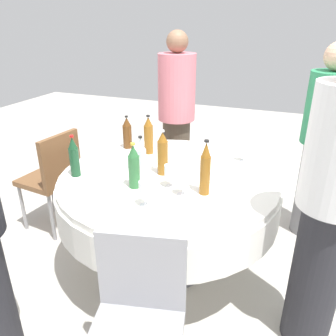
% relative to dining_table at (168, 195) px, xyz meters
% --- Properties ---
extents(ground_plane, '(10.00, 10.00, 0.00)m').
position_rel_dining_table_xyz_m(ground_plane, '(0.00, 0.00, -0.59)').
color(ground_plane, '#B7B2A8').
extents(dining_table, '(1.48, 1.48, 0.74)m').
position_rel_dining_table_xyz_m(dining_table, '(0.00, 0.00, 0.00)').
color(dining_table, white).
rests_on(dining_table, ground_plane).
extents(bottle_clear_outer, '(0.07, 0.07, 0.27)m').
position_rel_dining_table_xyz_m(bottle_clear_outer, '(-0.04, 0.17, 0.27)').
color(bottle_clear_outer, silver).
rests_on(bottle_clear_outer, dining_table).
extents(bottle_amber_right, '(0.07, 0.07, 0.31)m').
position_rel_dining_table_xyz_m(bottle_amber_right, '(0.02, 0.04, 0.29)').
color(bottle_amber_right, '#8C5619').
rests_on(bottle_amber_right, dining_table).
extents(bottle_brown_west, '(0.07, 0.07, 0.26)m').
position_rel_dining_table_xyz_m(bottle_brown_west, '(0.38, 0.49, 0.27)').
color(bottle_brown_west, '#593314').
rests_on(bottle_brown_west, dining_table).
extents(bottle_green_front, '(0.07, 0.07, 0.29)m').
position_rel_dining_table_xyz_m(bottle_green_front, '(-0.23, 0.13, 0.28)').
color(bottle_green_front, '#2D6B38').
rests_on(bottle_green_front, dining_table).
extents(bottle_amber_inner, '(0.06, 0.06, 0.34)m').
position_rel_dining_table_xyz_m(bottle_amber_inner, '(-0.15, -0.29, 0.30)').
color(bottle_amber_inner, '#8C5619').
rests_on(bottle_amber_inner, dining_table).
extents(bottle_dark_green_east, '(0.06, 0.06, 0.28)m').
position_rel_dining_table_xyz_m(bottle_dark_green_east, '(-0.22, 0.57, 0.28)').
color(bottle_dark_green_east, '#194728').
rests_on(bottle_dark_green_east, dining_table).
extents(bottle_amber_near, '(0.07, 0.07, 0.30)m').
position_rel_dining_table_xyz_m(bottle_amber_near, '(0.33, 0.29, 0.29)').
color(bottle_amber_near, '#8C5619').
rests_on(bottle_amber_near, dining_table).
extents(wine_glass_front, '(0.06, 0.06, 0.15)m').
position_rel_dining_table_xyz_m(wine_glass_front, '(-0.41, -0.02, 0.25)').
color(wine_glass_front, white).
rests_on(wine_glass_front, dining_table).
extents(wine_glass_inner, '(0.07, 0.07, 0.13)m').
position_rel_dining_table_xyz_m(wine_glass_inner, '(-0.22, -0.17, 0.24)').
color(wine_glass_inner, white).
rests_on(wine_glass_inner, dining_table).
extents(wine_glass_east, '(0.07, 0.07, 0.15)m').
position_rel_dining_table_xyz_m(wine_glass_east, '(0.43, -0.43, 0.26)').
color(wine_glass_east, white).
rests_on(wine_glass_east, dining_table).
extents(wine_glass_near, '(0.07, 0.07, 0.15)m').
position_rel_dining_table_xyz_m(wine_glass_near, '(-0.14, -0.07, 0.25)').
color(wine_glass_near, white).
rests_on(wine_glass_near, dining_table).
extents(plate_rear, '(0.25, 0.25, 0.02)m').
position_rel_dining_table_xyz_m(plate_rear, '(0.35, -0.05, 0.15)').
color(plate_rear, white).
rests_on(plate_rear, dining_table).
extents(plate_south, '(0.25, 0.25, 0.04)m').
position_rel_dining_table_xyz_m(plate_south, '(0.13, 0.26, 0.16)').
color(plate_south, white).
rests_on(plate_south, dining_table).
extents(plate_left, '(0.21, 0.21, 0.02)m').
position_rel_dining_table_xyz_m(plate_left, '(0.04, -0.44, 0.15)').
color(plate_left, white).
rests_on(plate_left, dining_table).
extents(plate_mid, '(0.21, 0.21, 0.02)m').
position_rel_dining_table_xyz_m(plate_mid, '(-0.34, 0.35, 0.15)').
color(plate_mid, white).
rests_on(plate_mid, dining_table).
extents(knife_right, '(0.17, 0.08, 0.00)m').
position_rel_dining_table_xyz_m(knife_right, '(-0.37, -0.37, 0.15)').
color(knife_right, silver).
rests_on(knife_right, dining_table).
extents(folded_napkin, '(0.19, 0.19, 0.02)m').
position_rel_dining_table_xyz_m(folded_napkin, '(-0.54, -0.23, 0.16)').
color(folded_napkin, white).
rests_on(folded_napkin, dining_table).
extents(person_right, '(0.34, 0.34, 1.61)m').
position_rel_dining_table_xyz_m(person_right, '(1.00, 0.31, 0.25)').
color(person_right, '#4C3F33').
rests_on(person_right, ground_plane).
extents(person_west, '(0.34, 0.34, 1.56)m').
position_rel_dining_table_xyz_m(person_west, '(0.85, -0.96, 0.22)').
color(person_west, slate).
rests_on(person_west, ground_plane).
extents(person_front, '(0.34, 0.34, 1.68)m').
position_rel_dining_table_xyz_m(person_front, '(-0.28, -0.96, 0.29)').
color(person_front, '#26262B').
rests_on(person_front, ground_plane).
extents(chair_east, '(0.44, 0.44, 0.87)m').
position_rel_dining_table_xyz_m(chair_east, '(0.12, 1.06, -0.08)').
color(chair_east, brown).
rests_on(chair_east, ground_plane).
extents(chair_near, '(0.48, 0.48, 0.87)m').
position_rel_dining_table_xyz_m(chair_near, '(-0.93, -0.22, -0.08)').
color(chair_near, '#99999E').
rests_on(chair_near, ground_plane).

